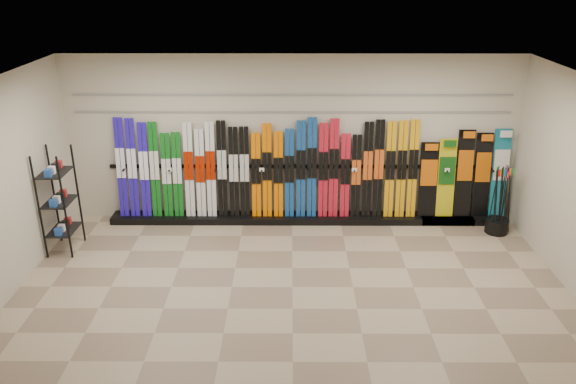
{
  "coord_description": "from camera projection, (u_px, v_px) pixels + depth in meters",
  "views": [
    {
      "loc": [
        -0.03,
        -7.09,
        4.4
      ],
      "look_at": [
        -0.07,
        1.0,
        1.1
      ],
      "focal_mm": 35.0,
      "sensor_mm": 36.0,
      "label": 1
    }
  ],
  "objects": [
    {
      "name": "ceiling",
      "position": [
        293.0,
        83.0,
        7.09
      ],
      "size": [
        8.0,
        8.0,
        0.0
      ],
      "primitive_type": "plane",
      "rotation": [
        3.14,
        0.0,
        0.0
      ],
      "color": "silver",
      "rests_on": "back_wall"
    },
    {
      "name": "floor",
      "position": [
        292.0,
        287.0,
        8.22
      ],
      "size": [
        8.0,
        8.0,
        0.0
      ],
      "primitive_type": "plane",
      "color": "#86715C",
      "rests_on": "ground"
    },
    {
      "name": "skis",
      "position": [
        267.0,
        171.0,
        10.01
      ],
      "size": [
        5.38,
        0.22,
        1.81
      ],
      "color": "#2716B9",
      "rests_on": "ski_rack_base"
    },
    {
      "name": "back_wall",
      "position": [
        292.0,
        139.0,
        9.97
      ],
      "size": [
        8.0,
        0.0,
        8.0
      ],
      "primitive_type": "plane",
      "rotation": [
        1.57,
        0.0,
        0.0
      ],
      "color": "beige",
      "rests_on": "floor"
    },
    {
      "name": "slatwall_rail_0",
      "position": [
        292.0,
        112.0,
        9.76
      ],
      "size": [
        7.6,
        0.02,
        0.03
      ],
      "primitive_type": "cube",
      "color": "gray",
      "rests_on": "back_wall"
    },
    {
      "name": "pole_bin",
      "position": [
        497.0,
        226.0,
        9.86
      ],
      "size": [
        0.39,
        0.39,
        0.25
      ],
      "primitive_type": "cylinder",
      "color": "black",
      "rests_on": "floor"
    },
    {
      "name": "left_wall",
      "position": [
        1.0,
        192.0,
        7.67
      ],
      "size": [
        0.0,
        5.0,
        5.0
      ],
      "primitive_type": "plane",
      "rotation": [
        1.57,
        0.0,
        1.57
      ],
      "color": "beige",
      "rests_on": "floor"
    },
    {
      "name": "accessory_rack",
      "position": [
        59.0,
        201.0,
        9.01
      ],
      "size": [
        0.4,
        0.6,
        1.72
      ],
      "primitive_type": "cube",
      "color": "black",
      "rests_on": "floor"
    },
    {
      "name": "ski_poles",
      "position": [
        501.0,
        200.0,
        9.67
      ],
      "size": [
        0.4,
        0.37,
        1.18
      ],
      "color": "black",
      "rests_on": "pole_bin"
    },
    {
      "name": "snowboards",
      "position": [
        465.0,
        176.0,
        10.06
      ],
      "size": [
        1.6,
        0.24,
        1.59
      ],
      "color": "black",
      "rests_on": "ski_rack_base"
    },
    {
      "name": "ski_rack_base",
      "position": [
        304.0,
        218.0,
        10.31
      ],
      "size": [
        8.0,
        0.4,
        0.12
      ],
      "primitive_type": "cube",
      "color": "black",
      "rests_on": "floor"
    },
    {
      "name": "slatwall_rail_1",
      "position": [
        292.0,
        95.0,
        9.65
      ],
      "size": [
        7.6,
        0.02,
        0.03
      ],
      "primitive_type": "cube",
      "color": "gray",
      "rests_on": "back_wall"
    }
  ]
}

